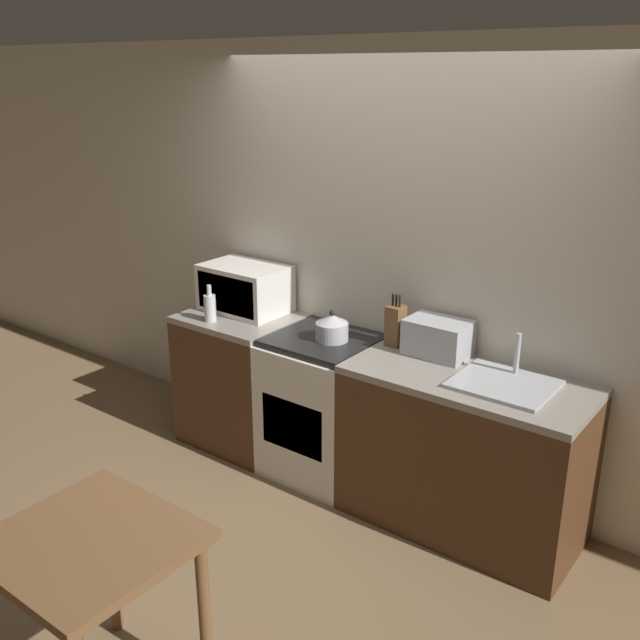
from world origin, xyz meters
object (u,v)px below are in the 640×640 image
object	(u,v)px
dining_table	(92,567)
kettle	(332,328)
toaster_oven	(438,338)
microwave	(245,288)
bottle	(210,307)
stove_range	(323,406)

from	to	relation	value
dining_table	kettle	bearing A→B (deg)	98.73
toaster_oven	dining_table	xyz separation A→B (m)	(-0.31, -2.10, -0.35)
microwave	bottle	size ratio (longest dim) A/B	2.31
stove_range	kettle	bearing A→B (deg)	-2.36
stove_range	kettle	world-z (taller)	kettle
stove_range	kettle	xyz separation A→B (m)	(0.07, -0.00, 0.53)
stove_range	kettle	size ratio (longest dim) A/B	4.64
stove_range	dining_table	xyz separation A→B (m)	(0.37, -1.94, 0.20)
stove_range	bottle	size ratio (longest dim) A/B	3.77
microwave	toaster_oven	world-z (taller)	microwave
dining_table	bottle	bearing A→B (deg)	122.62
bottle	dining_table	xyz separation A→B (m)	(1.11, -1.74, -0.34)
microwave	toaster_oven	size ratio (longest dim) A/B	1.58
stove_range	bottle	xyz separation A→B (m)	(-0.75, -0.20, 0.54)
microwave	dining_table	xyz separation A→B (m)	(1.08, -2.04, -0.40)
bottle	dining_table	world-z (taller)	bottle
stove_range	microwave	size ratio (longest dim) A/B	1.63
kettle	toaster_oven	world-z (taller)	toaster_oven
microwave	bottle	xyz separation A→B (m)	(-0.03, -0.29, -0.06)
kettle	bottle	xyz separation A→B (m)	(-0.82, -0.19, 0.01)
microwave	bottle	world-z (taller)	microwave
stove_range	dining_table	bearing A→B (deg)	-79.31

